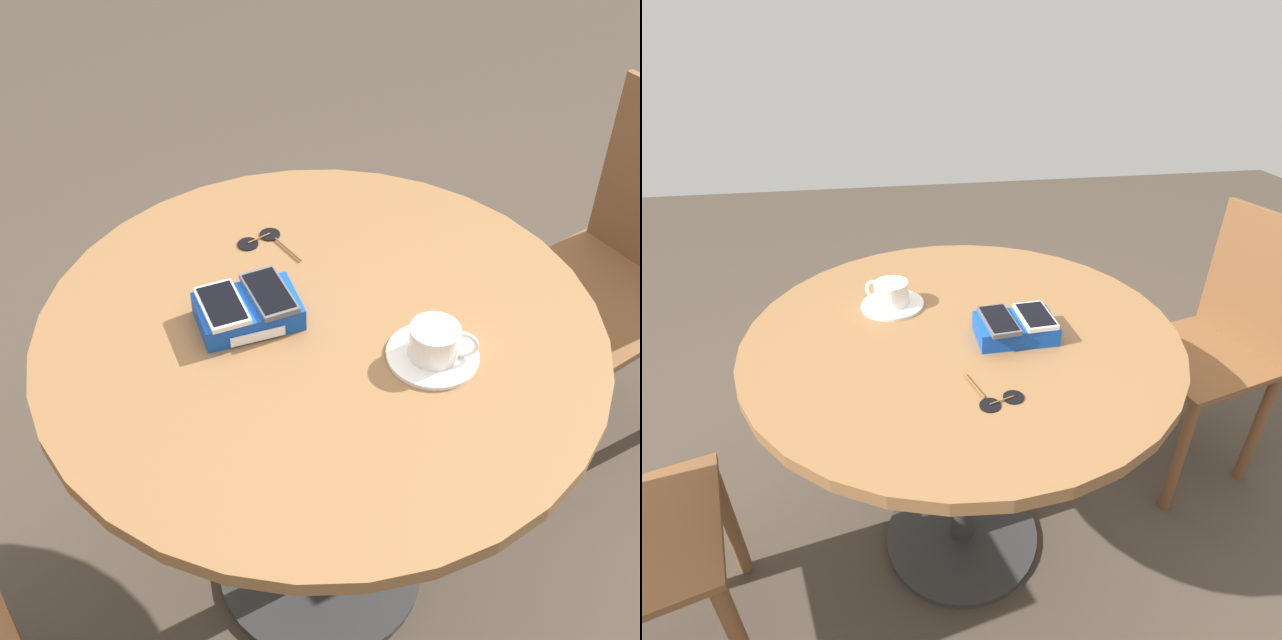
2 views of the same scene
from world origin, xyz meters
The scene contains 9 objects.
ground_plane centered at (0.00, 0.00, 0.00)m, with size 8.00×8.00×0.00m, color #42382D.
round_table centered at (0.00, 0.00, 0.65)m, with size 1.02×1.02×0.78m.
phone_box centered at (-0.12, 0.06, 0.81)m, with size 0.18×0.12×0.04m.
phone_white centered at (-0.16, 0.06, 0.84)m, with size 0.08×0.12×0.01m.
phone_gray centered at (-0.07, 0.06, 0.84)m, with size 0.08×0.14×0.01m.
saucer centered at (0.16, -0.13, 0.79)m, with size 0.16×0.16×0.01m, color silver.
coffee_cup centered at (0.16, -0.13, 0.82)m, with size 0.11×0.09×0.06m.
sunglasses centered at (-0.03, 0.28, 0.79)m, with size 0.11×0.12×0.01m.
chair_far_side centered at (-0.88, -0.22, 0.48)m, with size 0.47×0.47×0.93m.
Camera 2 is at (0.16, 1.01, 1.42)m, focal length 28.00 mm.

